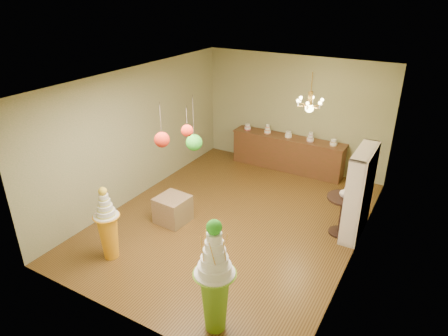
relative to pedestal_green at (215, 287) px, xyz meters
The scene contains 17 objects.
floor 3.07m from the pedestal_green, 113.29° to the left, with size 6.50×6.50×0.00m, color #563917.
ceiling 3.73m from the pedestal_green, 113.29° to the left, with size 6.50×6.50×0.00m, color silver.
wall_back 6.14m from the pedestal_green, 101.13° to the left, with size 5.00×0.04×3.00m, color gray.
wall_front 1.49m from the pedestal_green, 156.36° to the right, with size 5.00×0.04×3.00m, color gray.
wall_left 4.64m from the pedestal_green, 143.36° to the left, with size 0.04×6.50×3.00m, color gray.
wall_right 3.13m from the pedestal_green, 64.19° to the left, with size 0.04×6.50×3.00m, color gray.
pedestal_green is the anchor object (origin of this frame).
pedestal_orange 2.58m from the pedestal_green, 169.28° to the left, with size 0.45×0.45×1.44m.
burlap_riser 3.08m from the pedestal_green, 138.09° to the left, with size 0.62×0.62×0.57m, color #8B6C4C.
sideboard 5.83m from the pedestal_green, 101.66° to the left, with size 3.04×0.54×1.16m.
shelving_unit 3.72m from the pedestal_green, 71.82° to the left, with size 0.33×1.20×1.80m.
round_table 3.47m from the pedestal_green, 74.54° to the left, with size 0.80×0.80×0.83m.
vase 3.47m from the pedestal_green, 74.54° to the left, with size 0.20×0.20×0.21m, color silver.
pom_red_left 2.35m from the pedestal_green, 149.81° to the left, with size 0.24×0.24×0.73m.
pom_green_mid 2.38m from the pedestal_green, 131.18° to the left, with size 0.28×0.28×0.95m.
pom_red_right 2.29m from the pedestal_green, 138.17° to the left, with size 0.18×0.18×0.49m.
chandelier 4.41m from the pedestal_green, 92.51° to the left, with size 0.78×0.78×0.85m.
Camera 1 is at (3.46, -6.44, 4.60)m, focal length 32.00 mm.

